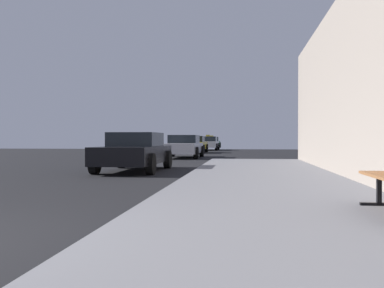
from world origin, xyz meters
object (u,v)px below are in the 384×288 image
Objects in this scene: car_green at (212,142)px; car_silver at (184,146)px; car_black at (135,151)px; car_white at (208,143)px; car_yellow at (193,144)px.

car_silver is at bearing 90.81° from car_green.
car_white is (0.16, 26.18, 0.00)m from car_black.
car_silver is 16.26m from car_white.
car_silver is at bearing -91.24° from car_black.
car_black is 9.92m from car_silver.
car_white reaches higher than car_yellow.
car_white is at bearing -89.82° from car_silver.
car_green reaches higher than car_black.
car_green is at bearing -89.19° from car_silver.
car_green is (-0.35, 25.00, -0.00)m from car_silver.
car_yellow is 16.33m from car_green.
car_black is at bearing 91.00° from car_yellow.
car_yellow is 0.95× the size of car_white.
car_white is (-0.05, 16.26, 0.00)m from car_silver.
car_white is 1.08× the size of car_green.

